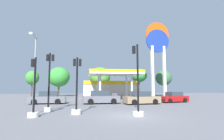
{
  "coord_description": "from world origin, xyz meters",
  "views": [
    {
      "loc": [
        -3.29,
        -12.27,
        2.05
      ],
      "look_at": [
        0.4,
        10.54,
        4.37
      ],
      "focal_mm": 27.53,
      "sensor_mm": 36.0,
      "label": 1
    }
  ],
  "objects_px": {
    "tree_2": "(100,77)",
    "tree_4": "(164,78)",
    "traffic_signal_3": "(77,95)",
    "corner_streetlamp": "(34,66)",
    "traffic_signal_2": "(33,100)",
    "tree_3": "(139,75)",
    "car_1": "(141,98)",
    "station_pole_sign": "(158,49)",
    "traffic_signal_1": "(49,88)",
    "car_3": "(173,98)",
    "traffic_signal_0": "(138,96)",
    "tree_0": "(32,78)",
    "car_0": "(48,98)",
    "car_2": "(101,98)",
    "tree_1": "(59,77)"
  },
  "relations": [
    {
      "from": "traffic_signal_3",
      "to": "tree_4",
      "type": "xyz_separation_m",
      "value": [
        19.05,
        24.31,
        2.78
      ]
    },
    {
      "from": "car_3",
      "to": "tree_3",
      "type": "height_order",
      "value": "tree_3"
    },
    {
      "from": "car_0",
      "to": "tree_4",
      "type": "relative_size",
      "value": 0.72
    },
    {
      "from": "car_1",
      "to": "tree_3",
      "type": "xyz_separation_m",
      "value": [
        5.58,
        17.75,
        4.06
      ]
    },
    {
      "from": "tree_1",
      "to": "tree_3",
      "type": "xyz_separation_m",
      "value": [
        18.11,
        -1.74,
        0.43
      ]
    },
    {
      "from": "car_2",
      "to": "tree_1",
      "type": "height_order",
      "value": "tree_1"
    },
    {
      "from": "traffic_signal_0",
      "to": "tree_2",
      "type": "relative_size",
      "value": 0.79
    },
    {
      "from": "station_pole_sign",
      "to": "car_1",
      "type": "bearing_deg",
      "value": -126.58
    },
    {
      "from": "car_2",
      "to": "traffic_signal_0",
      "type": "xyz_separation_m",
      "value": [
        1.74,
        -9.64,
        0.68
      ]
    },
    {
      "from": "car_1",
      "to": "traffic_signal_0",
      "type": "xyz_separation_m",
      "value": [
        -3.08,
        -8.23,
        0.71
      ]
    },
    {
      "from": "car_1",
      "to": "tree_1",
      "type": "bearing_deg",
      "value": 122.73
    },
    {
      "from": "tree_0",
      "to": "tree_3",
      "type": "xyz_separation_m",
      "value": [
        23.72,
        -1.61,
        0.67
      ]
    },
    {
      "from": "station_pole_sign",
      "to": "car_1",
      "type": "distance_m",
      "value": 12.77
    },
    {
      "from": "car_3",
      "to": "car_1",
      "type": "bearing_deg",
      "value": -161.43
    },
    {
      "from": "car_0",
      "to": "tree_1",
      "type": "height_order",
      "value": "tree_1"
    },
    {
      "from": "traffic_signal_2",
      "to": "tree_3",
      "type": "xyz_separation_m",
      "value": [
        15.98,
        25.27,
        3.62
      ]
    },
    {
      "from": "traffic_signal_2",
      "to": "corner_streetlamp",
      "type": "distance_m",
      "value": 2.93
    },
    {
      "from": "car_3",
      "to": "tree_3",
      "type": "bearing_deg",
      "value": 88.57
    },
    {
      "from": "traffic_signal_1",
      "to": "tree_2",
      "type": "height_order",
      "value": "tree_2"
    },
    {
      "from": "car_3",
      "to": "traffic_signal_2",
      "type": "height_order",
      "value": "traffic_signal_2"
    },
    {
      "from": "car_2",
      "to": "traffic_signal_1",
      "type": "height_order",
      "value": "traffic_signal_1"
    },
    {
      "from": "car_2",
      "to": "corner_streetlamp",
      "type": "bearing_deg",
      "value": -128.17
    },
    {
      "from": "traffic_signal_1",
      "to": "traffic_signal_2",
      "type": "relative_size",
      "value": 1.2
    },
    {
      "from": "car_0",
      "to": "tree_4",
      "type": "bearing_deg",
      "value": 33.82
    },
    {
      "from": "station_pole_sign",
      "to": "tree_3",
      "type": "bearing_deg",
      "value": 91.84
    },
    {
      "from": "traffic_signal_0",
      "to": "traffic_signal_3",
      "type": "xyz_separation_m",
      "value": [
        -4.41,
        1.53,
        0.04
      ]
    },
    {
      "from": "traffic_signal_0",
      "to": "tree_3",
      "type": "xyz_separation_m",
      "value": [
        8.66,
        25.98,
        3.35
      ]
    },
    {
      "from": "traffic_signal_0",
      "to": "tree_2",
      "type": "bearing_deg",
      "value": 90.62
    },
    {
      "from": "car_1",
      "to": "car_3",
      "type": "distance_m",
      "value": 5.46
    },
    {
      "from": "traffic_signal_3",
      "to": "corner_streetlamp",
      "type": "relative_size",
      "value": 0.72
    },
    {
      "from": "car_2",
      "to": "station_pole_sign",
      "type": "bearing_deg",
      "value": 31.37
    },
    {
      "from": "traffic_signal_1",
      "to": "tree_1",
      "type": "height_order",
      "value": "tree_1"
    },
    {
      "from": "car_2",
      "to": "tree_2",
      "type": "distance_m",
      "value": 17.91
    },
    {
      "from": "tree_2",
      "to": "tree_4",
      "type": "relative_size",
      "value": 1.09
    },
    {
      "from": "tree_1",
      "to": "tree_3",
      "type": "height_order",
      "value": "tree_1"
    },
    {
      "from": "corner_streetlamp",
      "to": "car_2",
      "type": "bearing_deg",
      "value": 51.83
    },
    {
      "from": "car_1",
      "to": "car_3",
      "type": "relative_size",
      "value": 1.08
    },
    {
      "from": "station_pole_sign",
      "to": "tree_3",
      "type": "distance_m",
      "value": 10.61
    },
    {
      "from": "tree_0",
      "to": "tree_4",
      "type": "height_order",
      "value": "tree_4"
    },
    {
      "from": "station_pole_sign",
      "to": "traffic_signal_1",
      "type": "bearing_deg",
      "value": -140.93
    },
    {
      "from": "corner_streetlamp",
      "to": "traffic_signal_2",
      "type": "bearing_deg",
      "value": -71.65
    },
    {
      "from": "corner_streetlamp",
      "to": "tree_3",
      "type": "bearing_deg",
      "value": 55.63
    },
    {
      "from": "tree_4",
      "to": "traffic_signal_2",
      "type": "bearing_deg",
      "value": -131.13
    },
    {
      "from": "car_3",
      "to": "traffic_signal_0",
      "type": "xyz_separation_m",
      "value": [
        -8.26,
        -9.97,
        0.77
      ]
    },
    {
      "from": "car_1",
      "to": "tree_4",
      "type": "relative_size",
      "value": 0.75
    },
    {
      "from": "tree_2",
      "to": "corner_streetlamp",
      "type": "height_order",
      "value": "tree_2"
    },
    {
      "from": "car_0",
      "to": "tree_0",
      "type": "xyz_separation_m",
      "value": [
        -6.77,
        17.1,
        3.38
      ]
    },
    {
      "from": "traffic_signal_0",
      "to": "tree_4",
      "type": "height_order",
      "value": "tree_4"
    },
    {
      "from": "station_pole_sign",
      "to": "traffic_signal_0",
      "type": "xyz_separation_m",
      "value": [
        -8.98,
        -16.17,
        -7.37
      ]
    },
    {
      "from": "tree_0",
      "to": "tree_3",
      "type": "bearing_deg",
      "value": -3.87
    }
  ]
}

